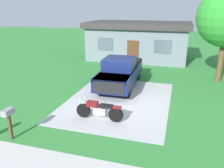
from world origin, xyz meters
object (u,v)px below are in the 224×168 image
motorcycle (99,110)px  neighbor_house (138,40)px  pickup_truck (121,71)px  mailbox (8,116)px

motorcycle → neighbor_house: 13.30m
pickup_truck → mailbox: pickup_truck is taller
motorcycle → mailbox: (-2.69, -2.50, 0.51)m
motorcycle → mailbox: 3.71m
motorcycle → pickup_truck: size_ratio=0.39×
motorcycle → neighbor_house: bearing=92.9°
mailbox → motorcycle: bearing=42.9°
motorcycle → mailbox: size_ratio=1.75×
motorcycle → pickup_truck: (-0.25, 4.87, 0.48)m
neighbor_house → pickup_truck: bearing=-87.1°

